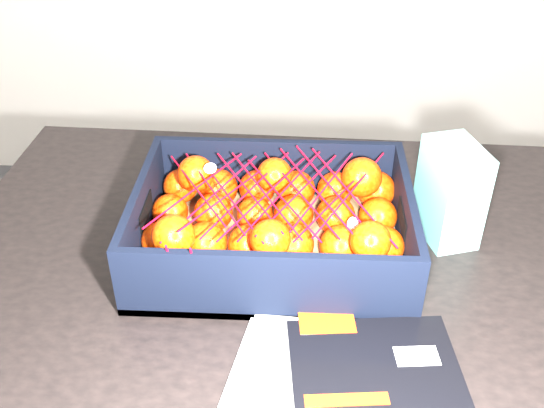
{
  "coord_description": "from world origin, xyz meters",
  "views": [
    {
      "loc": [
        -0.02,
        -0.47,
        1.38
      ],
      "look_at": [
        -0.06,
        0.28,
        0.86
      ],
      "focal_mm": 41.86,
      "sensor_mm": 36.0,
      "label": 1
    }
  ],
  "objects_px": {
    "magazine_stack": "(340,407)",
    "produce_crate": "(273,233)",
    "table": "(320,308)",
    "retail_carton": "(451,192)"
  },
  "relations": [
    {
      "from": "table",
      "to": "retail_carton",
      "type": "relative_size",
      "value": 7.62
    },
    {
      "from": "magazine_stack",
      "to": "retail_carton",
      "type": "xyz_separation_m",
      "value": [
        0.18,
        0.36,
        0.07
      ]
    },
    {
      "from": "table",
      "to": "magazine_stack",
      "type": "height_order",
      "value": "magazine_stack"
    },
    {
      "from": "table",
      "to": "retail_carton",
      "type": "distance_m",
      "value": 0.28
    },
    {
      "from": "magazine_stack",
      "to": "produce_crate",
      "type": "relative_size",
      "value": 0.8
    },
    {
      "from": "table",
      "to": "produce_crate",
      "type": "height_order",
      "value": "produce_crate"
    },
    {
      "from": "table",
      "to": "produce_crate",
      "type": "relative_size",
      "value": 2.94
    },
    {
      "from": "magazine_stack",
      "to": "produce_crate",
      "type": "bearing_deg",
      "value": 107.31
    },
    {
      "from": "produce_crate",
      "to": "retail_carton",
      "type": "height_order",
      "value": "retail_carton"
    },
    {
      "from": "produce_crate",
      "to": "table",
      "type": "bearing_deg",
      "value": -17.5
    }
  ]
}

